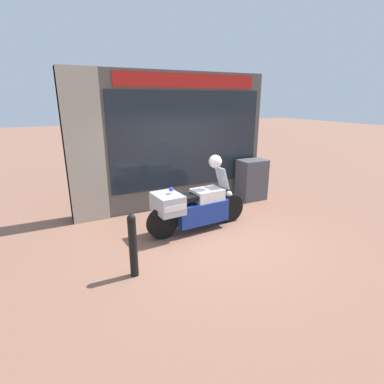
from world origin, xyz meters
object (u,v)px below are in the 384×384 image
(white_helmet, at_px, (215,162))
(paramedic_motorcycle, at_px, (193,207))
(utility_cabinet, at_px, (252,180))
(street_bollard, at_px, (133,245))

(white_helmet, bearing_deg, paramedic_motorcycle, -176.36)
(utility_cabinet, relative_size, white_helmet, 4.01)
(paramedic_motorcycle, bearing_deg, street_bollard, -149.28)
(utility_cabinet, bearing_deg, street_bollard, -150.89)
(paramedic_motorcycle, distance_m, utility_cabinet, 2.69)
(paramedic_motorcycle, relative_size, utility_cabinet, 2.10)
(paramedic_motorcycle, xyz_separation_m, white_helmet, (0.55, 0.04, 0.93))
(utility_cabinet, distance_m, white_helmet, 2.37)
(paramedic_motorcycle, distance_m, white_helmet, 1.08)
(utility_cabinet, xyz_separation_m, street_bollard, (-4.06, -2.26, -0.02))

